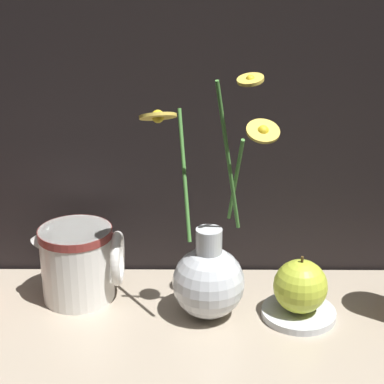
{
  "coord_description": "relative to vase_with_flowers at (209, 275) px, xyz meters",
  "views": [
    {
      "loc": [
        0.01,
        -0.77,
        0.5
      ],
      "look_at": [
        0.01,
        0.0,
        0.2
      ],
      "focal_mm": 60.0,
      "sensor_mm": 36.0,
      "label": 1
    }
  ],
  "objects": [
    {
      "name": "saucer_plate",
      "position": [
        0.13,
        -0.0,
        -0.06
      ],
      "size": [
        0.11,
        0.11,
        0.01
      ],
      "color": "silver",
      "rests_on": "shelf"
    },
    {
      "name": "ceramic_pitcher",
      "position": [
        -0.19,
        0.05,
        -0.0
      ],
      "size": [
        0.13,
        0.11,
        0.12
      ],
      "color": "white",
      "rests_on": "shelf"
    },
    {
      "name": "shelf",
      "position": [
        -0.03,
        -0.02,
        -0.07
      ],
      "size": [
        0.83,
        0.3,
        0.01
      ],
      "color": "tan",
      "rests_on": "ground_plane"
    },
    {
      "name": "ground_plane",
      "position": [
        -0.03,
        -0.02,
        -0.07
      ],
      "size": [
        6.0,
        6.0,
        0.0
      ],
      "primitive_type": "plane",
      "color": "black"
    },
    {
      "name": "orange_fruit",
      "position": [
        0.13,
        -0.0,
        -0.01
      ],
      "size": [
        0.08,
        0.08,
        0.08
      ],
      "color": "#B7C638",
      "rests_on": "saucer_plate"
    },
    {
      "name": "vase_with_flowers",
      "position": [
        0.0,
        0.0,
        0.0
      ],
      "size": [
        0.19,
        0.11,
        0.35
      ],
      "color": "silver",
      "rests_on": "shelf"
    }
  ]
}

